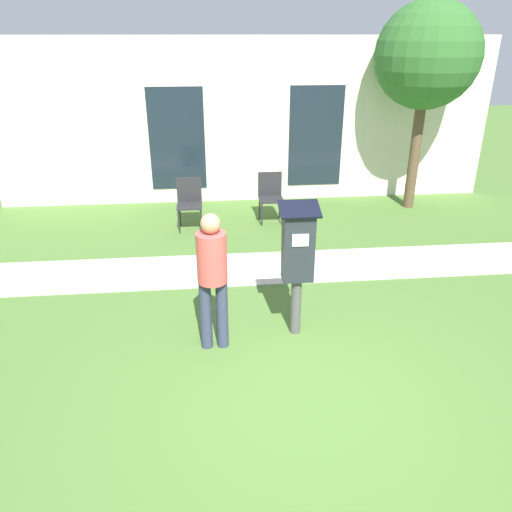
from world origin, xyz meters
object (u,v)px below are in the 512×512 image
at_px(outdoor_chair_left, 189,199).
at_px(parking_meter, 298,253).
at_px(person_standing, 212,272).
at_px(outdoor_chair_middle, 270,193).

bearing_deg(outdoor_chair_left, parking_meter, -63.73).
bearing_deg(person_standing, outdoor_chair_left, 93.67).
bearing_deg(parking_meter, person_standing, -168.32).
relative_size(person_standing, outdoor_chair_middle, 1.76).
bearing_deg(person_standing, outdoor_chair_middle, 72.78).
xyz_separation_m(parking_meter, person_standing, (-0.95, -0.20, -0.09)).
xyz_separation_m(person_standing, outdoor_chair_left, (-0.34, 3.82, -0.40)).
bearing_deg(person_standing, parking_meter, 10.21).
bearing_deg(outdoor_chair_left, person_standing, -78.23).
height_order(outdoor_chair_left, outdoor_chair_middle, same).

